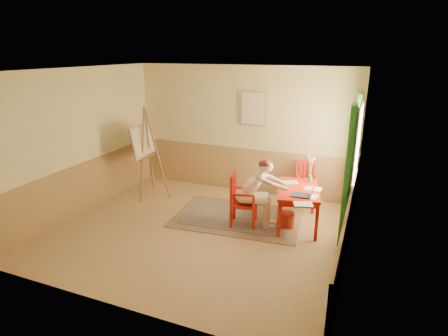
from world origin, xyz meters
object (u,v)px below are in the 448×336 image
at_px(figure, 257,190).
at_px(easel, 145,144).
at_px(laptop, 305,193).
at_px(chair_back, 306,183).
at_px(table, 298,193).
at_px(chair_left, 241,200).

relative_size(figure, easel, 0.64).
bearing_deg(laptop, chair_back, 98.87).
height_order(table, easel, easel).
distance_m(chair_left, easel, 2.53).
distance_m(chair_left, figure, 0.35).
height_order(table, chair_back, chair_back).
distance_m(table, figure, 0.76).
relative_size(table, figure, 1.03).
relative_size(chair_back, easel, 0.46).
bearing_deg(easel, chair_left, -12.69).
height_order(chair_back, figure, figure).
xyz_separation_m(chair_left, laptop, (1.13, 0.05, 0.28)).
bearing_deg(easel, chair_back, 15.28).
bearing_deg(table, laptop, -63.15).
bearing_deg(chair_left, figure, 8.97).
xyz_separation_m(chair_left, chair_back, (0.91, 1.43, -0.04)).
distance_m(chair_back, laptop, 1.44).
distance_m(table, chair_left, 1.04).
bearing_deg(easel, figure, -10.49).
relative_size(table, easel, 0.66).
distance_m(table, laptop, 0.40).
xyz_separation_m(table, chair_back, (-0.05, 1.05, -0.17)).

